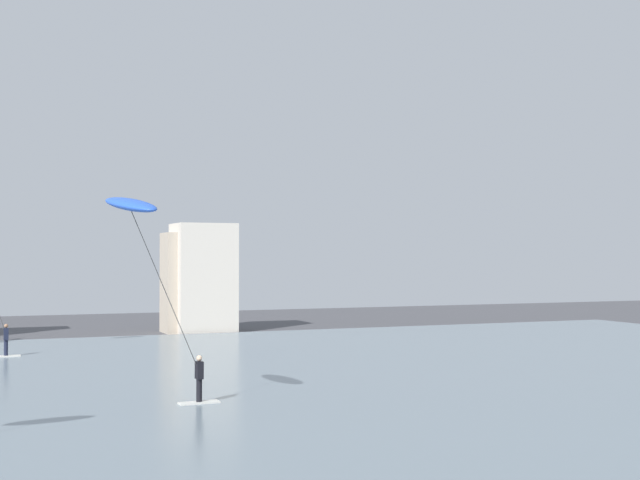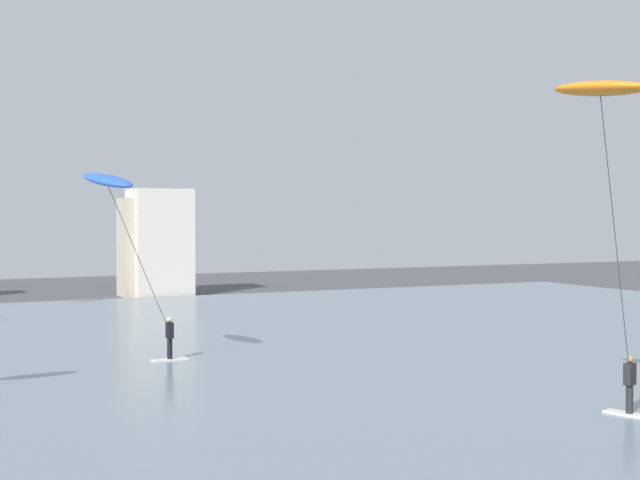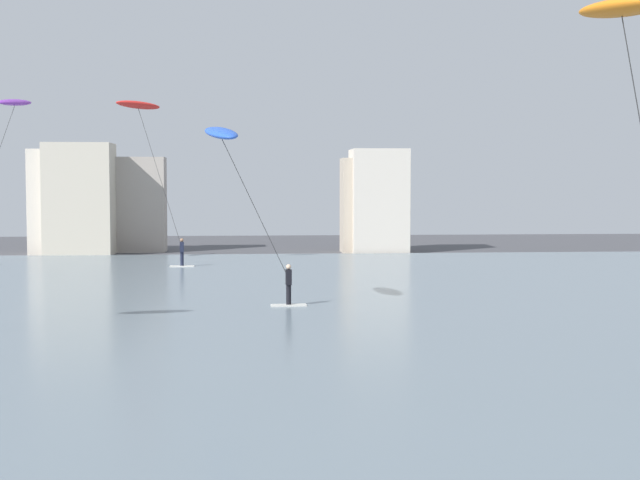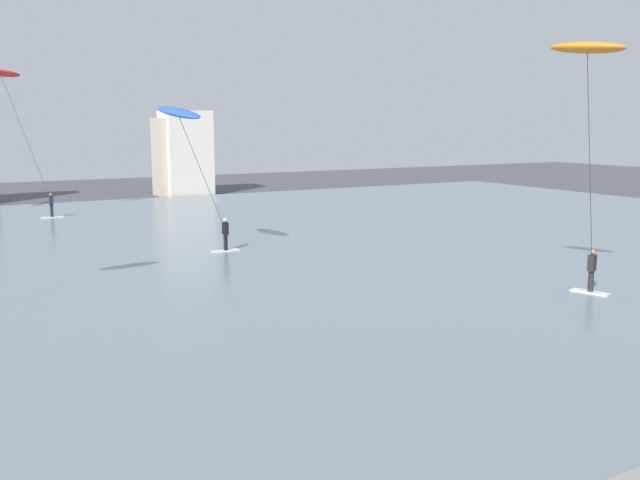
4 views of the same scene
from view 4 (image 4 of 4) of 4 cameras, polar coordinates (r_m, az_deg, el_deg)
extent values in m
cube|color=slate|center=(35.31, -11.54, -1.15)|extent=(84.00, 52.00, 0.10)
cube|color=#B7A893|center=(64.81, -10.94, 6.54)|extent=(4.78, 2.54, 6.74)
cube|color=beige|center=(64.56, -10.64, 6.82)|extent=(3.95, 3.60, 7.37)
cube|color=silver|center=(28.55, 20.73, -3.90)|extent=(0.85, 1.47, 0.06)
cylinder|color=black|center=(28.46, 20.78, -3.08)|extent=(0.20, 0.20, 0.78)
cube|color=black|center=(28.32, 20.86, -1.72)|extent=(0.39, 0.31, 0.60)
sphere|color=#9E7051|center=(28.25, 20.91, -0.90)|extent=(0.20, 0.20, 0.20)
cylinder|color=#333333|center=(26.89, 20.70, 5.66)|extent=(1.94, 0.88, 7.48)
ellipsoid|color=orange|center=(25.96, 20.54, 14.16)|extent=(1.80, 2.60, 0.61)
cube|color=silver|center=(50.85, -20.57, 1.71)|extent=(1.41, 0.46, 0.06)
cylinder|color=#191E33|center=(50.80, -20.59, 2.18)|extent=(0.20, 0.20, 0.78)
cube|color=#191E33|center=(50.73, -20.64, 2.95)|extent=(0.23, 0.34, 0.60)
sphere|color=#9E7051|center=(50.69, -20.67, 3.41)|extent=(0.20, 0.20, 0.20)
cylinder|color=#333333|center=(50.57, -22.35, 7.40)|extent=(2.50, 0.56, 8.14)
ellipsoid|color=red|center=(50.78, -24.10, 12.06)|extent=(2.70, 1.75, 0.75)
cube|color=silver|center=(35.54, -7.52, -0.85)|extent=(1.42, 0.52, 0.06)
cylinder|color=black|center=(35.47, -7.53, -0.18)|extent=(0.20, 0.20, 0.78)
cube|color=black|center=(35.36, -7.55, 0.92)|extent=(0.24, 0.35, 0.60)
sphere|color=beige|center=(35.30, -7.57, 1.58)|extent=(0.20, 0.20, 0.20)
cylinder|color=#333333|center=(34.07, -9.31, 5.11)|extent=(2.61, 1.20, 5.48)
ellipsoid|color=blue|center=(33.00, -11.22, 9.94)|extent=(1.83, 3.12, 0.89)
camera|label=1|loc=(6.14, 29.11, -3.43)|focal=49.19mm
camera|label=2|loc=(3.28, 83.73, -13.07)|focal=52.10mm
camera|label=3|loc=(11.70, 73.72, -4.72)|focal=50.66mm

